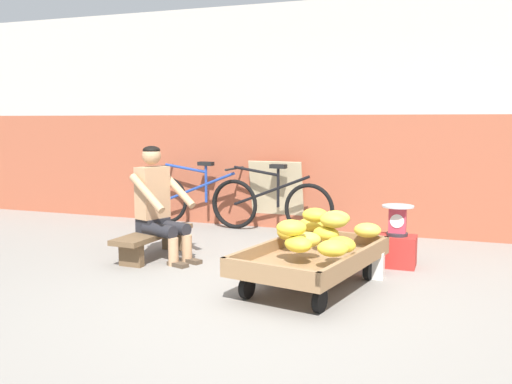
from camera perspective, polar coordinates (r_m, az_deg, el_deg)
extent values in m
plane|color=gray|center=(4.34, 0.59, -11.53)|extent=(80.00, 80.00, 0.00)
cube|color=#A35138|center=(7.22, 9.11, 1.87)|extent=(16.00, 0.30, 1.46)
cube|color=#B7B2A8|center=(7.23, 9.34, 13.17)|extent=(16.00, 0.30, 1.39)
cube|color=#8E6B47|center=(4.76, 5.61, -6.91)|extent=(1.11, 1.58, 0.05)
cube|color=#8E6B47|center=(4.92, 1.41, -5.50)|extent=(0.33, 1.42, 0.10)
cube|color=#8E6B47|center=(4.58, 10.14, -6.57)|extent=(0.33, 1.42, 0.10)
cube|color=#8E6B47|center=(5.36, 8.91, -4.52)|extent=(0.83, 0.21, 0.10)
cube|color=#8E6B47|center=(4.14, 1.31, -7.96)|extent=(0.83, 0.21, 0.10)
cylinder|color=black|center=(5.37, 4.93, -6.86)|extent=(0.08, 0.19, 0.18)
cylinder|color=black|center=(5.12, 11.29, -7.66)|extent=(0.08, 0.19, 0.18)
cylinder|color=black|center=(4.52, -0.92, -9.55)|extent=(0.08, 0.19, 0.18)
cylinder|color=black|center=(4.23, 6.43, -10.79)|extent=(0.08, 0.19, 0.18)
ellipsoid|color=gold|center=(5.34, 5.59, -3.27)|extent=(0.26, 0.20, 0.13)
ellipsoid|color=gold|center=(4.51, 8.56, -5.26)|extent=(0.28, 0.24, 0.13)
ellipsoid|color=yellow|center=(4.38, 7.73, -5.63)|extent=(0.29, 0.26, 0.13)
ellipsoid|color=yellow|center=(4.49, 4.26, -5.26)|extent=(0.29, 0.26, 0.13)
ellipsoid|color=gold|center=(4.93, 3.30, -4.13)|extent=(0.30, 0.29, 0.13)
ellipsoid|color=yellow|center=(5.14, 11.15, -3.79)|extent=(0.27, 0.22, 0.13)
ellipsoid|color=yellow|center=(4.66, 5.09, -4.80)|extent=(0.28, 0.23, 0.13)
ellipsoid|color=gold|center=(4.92, 7.06, -4.19)|extent=(0.29, 0.25, 0.13)
ellipsoid|color=gold|center=(4.85, 7.83, -2.84)|extent=(0.25, 0.20, 0.13)
ellipsoid|color=yellow|center=(4.94, 8.06, -2.61)|extent=(0.24, 0.18, 0.13)
ellipsoid|color=yellow|center=(4.50, 3.58, -3.61)|extent=(0.28, 0.24, 0.13)
ellipsoid|color=gold|center=(5.06, 6.00, -2.34)|extent=(0.25, 0.19, 0.13)
cube|color=brown|center=(5.88, -10.29, -4.16)|extent=(0.35, 1.11, 0.05)
cube|color=brown|center=(6.23, -8.31, -4.75)|extent=(0.24, 0.09, 0.22)
cube|color=brown|center=(5.60, -12.42, -6.20)|extent=(0.24, 0.09, 0.22)
cylinder|color=tan|center=(5.67, -6.95, -5.66)|extent=(0.10, 0.10, 0.27)
cube|color=#4C3D2D|center=(5.65, -6.52, -6.89)|extent=(0.24, 0.16, 0.04)
cylinder|color=#232328|center=(5.77, -8.34, -3.57)|extent=(0.42, 0.26, 0.13)
cylinder|color=tan|center=(5.55, -8.32, -5.96)|extent=(0.10, 0.10, 0.27)
cube|color=#4C3D2D|center=(5.53, -7.88, -7.22)|extent=(0.24, 0.16, 0.04)
cylinder|color=#232328|center=(5.66, -9.70, -3.82)|extent=(0.42, 0.26, 0.13)
cube|color=#232328|center=(5.86, -10.31, -3.25)|extent=(0.30, 0.34, 0.14)
cube|color=tan|center=(5.81, -10.38, -0.05)|extent=(0.28, 0.36, 0.52)
cylinder|color=tan|center=(5.82, -7.86, 0.27)|extent=(0.47, 0.23, 0.36)
cylinder|color=tan|center=(5.56, -10.92, -0.12)|extent=(0.47, 0.23, 0.36)
sphere|color=tan|center=(5.78, -10.47, 3.65)|extent=(0.19, 0.19, 0.19)
ellipsoid|color=black|center=(5.77, -10.48, 4.16)|extent=(0.17, 0.17, 0.09)
cube|color=red|center=(5.62, 13.96, -5.78)|extent=(0.36, 0.28, 0.30)
cylinder|color=#28282D|center=(5.58, 14.01, -4.13)|extent=(0.20, 0.20, 0.03)
cube|color=#C6384C|center=(5.56, 14.05, -2.77)|extent=(0.16, 0.10, 0.24)
cylinder|color=white|center=(5.51, 13.99, -2.86)|extent=(0.13, 0.01, 0.13)
cylinder|color=#B2B5BA|center=(5.54, 14.10, -1.39)|extent=(0.30, 0.30, 0.01)
torus|color=black|center=(7.79, -8.97, -0.77)|extent=(0.64, 0.09, 0.64)
torus|color=black|center=(7.30, -2.20, -1.23)|extent=(0.64, 0.09, 0.64)
cylinder|color=#234299|center=(7.51, -5.72, 0.52)|extent=(1.03, 0.09, 0.43)
cylinder|color=#234299|center=(7.46, -5.05, 0.79)|extent=(0.04, 0.04, 0.48)
cylinder|color=#234299|center=(7.59, -7.09, 2.39)|extent=(0.62, 0.07, 0.12)
cube|color=black|center=(7.43, -5.07, 2.86)|extent=(0.21, 0.11, 0.05)
cylinder|color=black|center=(7.74, -9.04, 2.60)|extent=(0.06, 0.48, 0.03)
torus|color=black|center=(7.31, -2.15, -1.22)|extent=(0.64, 0.12, 0.64)
torus|color=black|center=(6.89, 5.35, -1.76)|extent=(0.64, 0.12, 0.64)
cylinder|color=black|center=(7.06, 1.50, 0.12)|extent=(1.03, 0.14, 0.43)
cylinder|color=black|center=(7.01, 2.24, 0.40)|extent=(0.04, 0.04, 0.48)
cylinder|color=black|center=(7.12, 0.00, 2.13)|extent=(0.62, 0.10, 0.12)
cube|color=black|center=(6.98, 2.25, 2.60)|extent=(0.21, 0.12, 0.05)
cylinder|color=black|center=(7.25, -2.16, 2.38)|extent=(0.08, 0.48, 0.03)
cube|color=#C6B289|center=(7.28, 2.10, -0.31)|extent=(0.70, 0.23, 0.88)
cube|color=silver|center=(5.17, 11.75, -7.20)|extent=(0.18, 0.12, 0.24)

